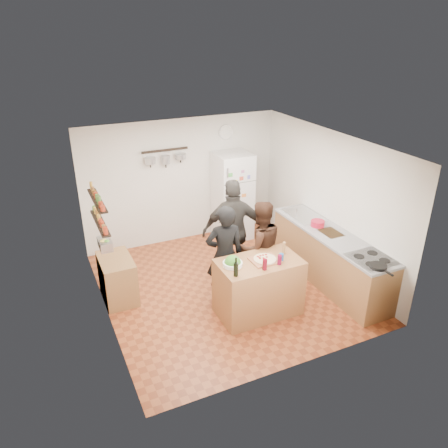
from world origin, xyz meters
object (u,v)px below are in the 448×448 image
wine_bottle (236,269)px  fridge (232,196)px  counter_run (329,258)px  person_back (234,231)px  person_center (260,248)px  skillet (378,266)px  red_bowl (318,223)px  prep_island (258,287)px  salad_bowl (233,264)px  salt_canister (281,257)px  pepper_mill (284,249)px  person_left (225,255)px  side_table (118,279)px  wall_clock (226,132)px

wine_bottle → fridge: 3.11m
counter_run → person_back: bearing=151.5°
person_back → person_center: bearing=126.6°
skillet → red_bowl: 1.54m
person_back → prep_island: bearing=100.1°
salad_bowl → person_center: person_center is taller
fridge → salt_canister: bearing=-100.5°
pepper_mill → counter_run: 1.25m
salt_canister → person_left: 0.91m
person_center → red_bowl: 1.21m
person_center → person_back: person_back is taller
side_table → wall_clock: bearing=31.2°
person_left → red_bowl: (1.83, 0.12, 0.14)m
person_back → side_table: bearing=9.4°
red_bowl → side_table: bearing=169.1°
salt_canister → wall_clock: size_ratio=0.38×
salad_bowl → side_table: size_ratio=0.36×
salt_canister → person_back: 1.23m
person_left → side_table: person_left is taller
pepper_mill → wall_clock: size_ratio=0.54×
prep_island → person_back: bearing=84.8°
pepper_mill → counter_run: bearing=12.6°
salt_canister → wall_clock: 3.31m
wine_bottle → counter_run: 2.19m
wall_clock → side_table: bearing=-148.8°
prep_island → red_bowl: size_ratio=5.28×
pepper_mill → fridge: fridge is taller
salad_bowl → person_back: 1.16m
wall_clock → person_back: bearing=-111.0°
salt_canister → side_table: 2.67m
skillet → person_center: bearing=128.4°
skillet → counter_run: bearing=85.2°
pepper_mill → counter_run: size_ratio=0.06×
prep_island → salt_canister: (0.30, -0.12, 0.51)m
skillet → red_bowl: (0.05, 1.54, 0.03)m
person_center → side_table: 2.36m
salad_bowl → skillet: (1.87, -0.95, 0.00)m
pepper_mill → person_left: size_ratio=0.10×
counter_run → red_bowl: size_ratio=11.10×
salad_bowl → fridge: fridge is taller
wall_clock → side_table: wall_clock is taller
prep_island → skillet: (1.45, -0.90, 0.49)m
red_bowl → wall_clock: bearing=107.1°
prep_island → counter_run: size_ratio=0.48×
counter_run → wall_clock: 3.22m
person_left → red_bowl: size_ratio=6.99×
skillet → wine_bottle: bearing=160.9°
person_left → counter_run: bearing=-176.5°
wine_bottle → side_table: wine_bottle is taller
person_left → fridge: bearing=-108.2°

